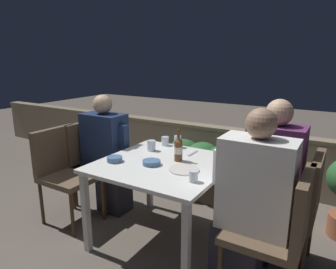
% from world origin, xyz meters
% --- Properties ---
extents(ground_plane, '(16.00, 16.00, 0.00)m').
position_xyz_m(ground_plane, '(0.00, 0.00, 0.00)').
color(ground_plane, '#665B51').
extents(parapet_wall, '(9.00, 0.18, 0.70)m').
position_xyz_m(parapet_wall, '(0.00, 1.54, 0.36)').
color(parapet_wall, gray).
rests_on(parapet_wall, ground_plane).
extents(dining_table, '(1.01, 1.00, 0.72)m').
position_xyz_m(dining_table, '(0.00, 0.00, 0.64)').
color(dining_table, white).
rests_on(dining_table, ground_plane).
extents(planter_hedge, '(0.90, 0.47, 0.64)m').
position_xyz_m(planter_hedge, '(-0.08, 0.96, 0.36)').
color(planter_hedge, brown).
rests_on(planter_hedge, ground_plane).
extents(chair_left_near, '(0.48, 0.48, 0.91)m').
position_xyz_m(chair_left_near, '(-1.03, -0.17, 0.55)').
color(chair_left_near, brown).
rests_on(chair_left_near, ground_plane).
extents(chair_left_far, '(0.48, 0.48, 0.91)m').
position_xyz_m(chair_left_far, '(-1.00, 0.20, 0.55)').
color(chair_left_far, brown).
rests_on(chair_left_far, ground_plane).
extents(person_navy_jumper, '(0.50, 0.26, 1.21)m').
position_xyz_m(person_navy_jumper, '(-0.79, 0.20, 0.61)').
color(person_navy_jumper, '#282833').
rests_on(person_navy_jumper, ground_plane).
extents(chair_right_near, '(0.48, 0.48, 0.91)m').
position_xyz_m(chair_right_near, '(0.98, -0.19, 0.55)').
color(chair_right_near, brown).
rests_on(chair_right_near, ground_plane).
extents(person_white_polo, '(0.51, 0.26, 1.27)m').
position_xyz_m(person_white_polo, '(0.78, -0.19, 0.64)').
color(person_white_polo, '#282833').
rests_on(person_white_polo, ground_plane).
extents(chair_right_far, '(0.48, 0.48, 0.91)m').
position_xyz_m(chair_right_far, '(1.01, 0.21, 0.55)').
color(chair_right_far, brown).
rests_on(chair_right_far, ground_plane).
extents(person_purple_stripe, '(0.48, 0.26, 1.28)m').
position_xyz_m(person_purple_stripe, '(0.81, 0.21, 0.65)').
color(person_purple_stripe, '#282833').
rests_on(person_purple_stripe, ground_plane).
extents(beer_bottle, '(0.07, 0.07, 0.27)m').
position_xyz_m(beer_bottle, '(0.09, 0.10, 0.83)').
color(beer_bottle, brown).
rests_on(beer_bottle, dining_table).
extents(plate_0, '(0.24, 0.24, 0.01)m').
position_xyz_m(plate_0, '(0.23, -0.07, 0.73)').
color(plate_0, silver).
rests_on(plate_0, dining_table).
extents(bowl_0, '(0.13, 0.13, 0.04)m').
position_xyz_m(bowl_0, '(-0.36, -0.19, 0.75)').
color(bowl_0, '#4C709E').
rests_on(bowl_0, dining_table).
extents(bowl_1, '(0.15, 0.15, 0.04)m').
position_xyz_m(bowl_1, '(-0.05, -0.10, 0.75)').
color(bowl_1, '#4C709E').
rests_on(bowl_1, dining_table).
extents(glass_cup_0, '(0.08, 0.08, 0.10)m').
position_xyz_m(glass_cup_0, '(-0.26, 0.21, 0.77)').
color(glass_cup_0, silver).
rests_on(glass_cup_0, dining_table).
extents(glass_cup_1, '(0.07, 0.07, 0.11)m').
position_xyz_m(glass_cup_1, '(-0.11, 0.43, 0.78)').
color(glass_cup_1, silver).
rests_on(glass_cup_1, dining_table).
extents(glass_cup_2, '(0.06, 0.06, 0.08)m').
position_xyz_m(glass_cup_2, '(0.39, -0.23, 0.76)').
color(glass_cup_2, silver).
rests_on(glass_cup_2, dining_table).
extents(glass_cup_3, '(0.07, 0.07, 0.09)m').
position_xyz_m(glass_cup_3, '(-0.24, 0.43, 0.77)').
color(glass_cup_3, silver).
rests_on(glass_cup_3, dining_table).
extents(fork_0, '(0.02, 0.17, 0.01)m').
position_xyz_m(fork_0, '(0.11, 0.33, 0.73)').
color(fork_0, silver).
rests_on(fork_0, dining_table).
extents(fork_1, '(0.06, 0.17, 0.01)m').
position_xyz_m(fork_1, '(0.34, 0.32, 0.73)').
color(fork_1, silver).
rests_on(fork_1, dining_table).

